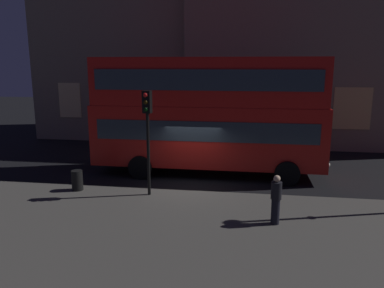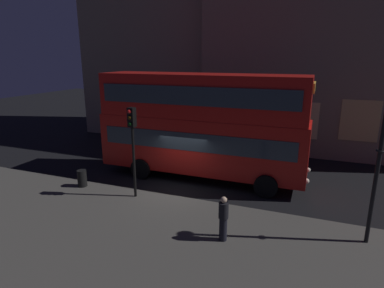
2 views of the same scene
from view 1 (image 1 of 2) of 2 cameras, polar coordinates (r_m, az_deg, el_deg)
ground_plane at (r=16.46m, az=-0.20°, el=-6.39°), size 80.00×80.00×0.00m
sidewalk_slab at (r=11.79m, az=-4.06°, el=-13.92°), size 44.00×8.39×0.12m
building_with_clock at (r=28.97m, az=-6.40°, el=19.53°), size 15.06×7.49×17.99m
building_plain_facade at (r=28.21m, az=18.37°, el=17.72°), size 16.76×9.15×16.52m
double_decker_bus at (r=17.57m, az=2.37°, el=5.14°), size 10.88×2.81×5.51m
traffic_light_near_kerb at (r=14.45m, az=-6.80°, el=3.46°), size 0.35×0.38×4.12m
pedestrian at (r=12.48m, az=12.63°, el=-8.17°), size 0.34×0.34×1.64m
litter_bin at (r=16.18m, az=-17.04°, el=-5.30°), size 0.45×0.45×0.83m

